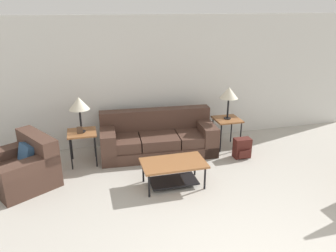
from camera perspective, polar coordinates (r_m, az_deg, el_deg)
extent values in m
cube|color=silver|center=(6.79, -1.10, 7.90)|extent=(9.19, 0.06, 2.60)
cube|color=#4C3328|center=(6.46, -1.71, -3.90)|extent=(2.26, 1.03, 0.22)
cube|color=#4C3328|center=(6.29, -8.31, -2.73)|extent=(0.76, 0.85, 0.20)
cube|color=#4C3328|center=(6.36, -1.70, -2.25)|extent=(0.76, 0.85, 0.20)
cube|color=#4C3328|center=(6.52, 4.68, -1.75)|extent=(0.76, 0.85, 0.20)
cube|color=#4C3328|center=(6.57, -2.22, 1.29)|extent=(2.22, 0.40, 0.40)
cube|color=#4C3328|center=(6.32, -10.37, -3.05)|extent=(0.34, 0.91, 0.58)
cube|color=#4C3328|center=(6.61, 6.53, -1.78)|extent=(0.34, 0.91, 0.58)
cube|color=#4C3328|center=(5.85, -24.12, -7.61)|extent=(1.29, 1.32, 0.40)
cube|color=#4C3328|center=(5.79, -21.80, -3.16)|extent=(0.74, 0.99, 0.40)
cube|color=#4C3328|center=(6.13, -25.58, -5.71)|extent=(0.90, 0.69, 0.56)
cube|color=#4C3328|center=(5.50, -22.72, -8.25)|extent=(0.90, 0.69, 0.56)
cube|color=#33567F|center=(5.75, -23.52, -4.63)|extent=(0.34, 0.39, 0.36)
cube|color=#935B33|center=(5.24, 0.97, -6.48)|extent=(1.02, 0.59, 0.04)
cylinder|color=black|center=(5.04, -3.31, -10.36)|extent=(0.03, 0.03, 0.38)
cylinder|color=black|center=(5.27, 6.44, -9.03)|extent=(0.03, 0.03, 0.38)
cylinder|color=black|center=(5.45, -4.34, -7.88)|extent=(0.03, 0.03, 0.38)
cylinder|color=black|center=(5.66, 4.72, -6.77)|extent=(0.03, 0.03, 0.38)
cube|color=black|center=(5.39, 0.95, -9.52)|extent=(0.77, 0.42, 0.02)
cube|color=#935B33|center=(6.10, -14.78, -1.13)|extent=(0.51, 0.51, 0.03)
cylinder|color=black|center=(6.03, -16.52, -4.76)|extent=(0.03, 0.03, 0.59)
cylinder|color=black|center=(6.02, -12.45, -4.40)|extent=(0.03, 0.03, 0.59)
cylinder|color=black|center=(6.42, -16.47, -3.18)|extent=(0.03, 0.03, 0.59)
cylinder|color=black|center=(6.41, -12.66, -2.84)|extent=(0.03, 0.03, 0.59)
cube|color=#935B33|center=(6.69, 10.27, 1.14)|extent=(0.51, 0.51, 0.03)
cylinder|color=black|center=(6.53, 9.17, -2.16)|extent=(0.03, 0.03, 0.59)
cylinder|color=black|center=(6.71, 12.52, -1.78)|extent=(0.03, 0.03, 0.59)
cylinder|color=black|center=(6.89, 7.76, -0.85)|extent=(0.03, 0.03, 0.59)
cylinder|color=black|center=(7.06, 10.97, -0.52)|extent=(0.03, 0.03, 0.59)
cylinder|color=black|center=(6.09, -14.80, -0.92)|extent=(0.14, 0.14, 0.02)
cylinder|color=black|center=(6.02, -14.98, 0.98)|extent=(0.04, 0.04, 0.41)
cone|color=beige|center=(5.93, -15.26, 3.85)|extent=(0.36, 0.36, 0.22)
cylinder|color=black|center=(6.68, 10.28, 1.34)|extent=(0.14, 0.14, 0.02)
cylinder|color=black|center=(6.62, 10.40, 3.09)|extent=(0.04, 0.04, 0.41)
cone|color=beige|center=(6.53, 10.57, 5.72)|extent=(0.36, 0.36, 0.22)
cube|color=#4C1E19|center=(6.43, 12.77, -3.74)|extent=(0.32, 0.19, 0.39)
cube|color=#4C1E19|center=(6.38, 13.18, -4.77)|extent=(0.24, 0.05, 0.15)
cylinder|color=#4C1E19|center=(6.48, 11.65, -3.28)|extent=(0.02, 0.02, 0.29)
cylinder|color=#4C1E19|center=(6.56, 13.02, -3.11)|extent=(0.02, 0.02, 0.29)
cube|color=#4C3828|center=(6.00, -15.10, -0.70)|extent=(0.10, 0.04, 0.13)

